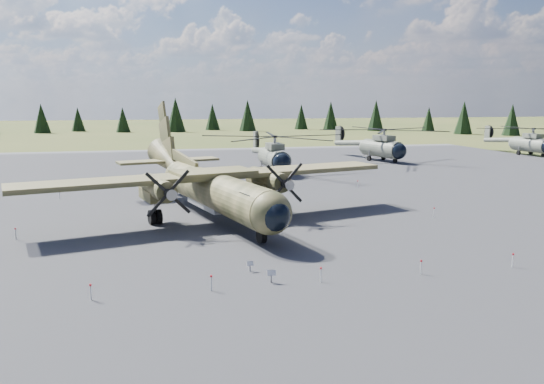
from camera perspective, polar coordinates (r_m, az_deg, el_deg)
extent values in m
plane|color=brown|center=(41.72, -3.13, -3.83)|extent=(500.00, 500.00, 0.00)
cube|color=slate|center=(51.39, -5.01, -1.26)|extent=(120.00, 120.00, 0.04)
cylinder|color=#383B20|center=(43.83, -6.04, 0.10)|extent=(7.84, 19.58, 3.03)
sphere|color=#383B20|center=(35.11, -0.21, -2.26)|extent=(3.62, 3.62, 2.96)
sphere|color=black|center=(34.61, 0.24, -2.53)|extent=(2.66, 2.66, 2.18)
cube|color=black|center=(36.47, -1.45, -0.51)|extent=(2.53, 2.22, 0.59)
cone|color=#383B20|center=(55.63, -10.89, 3.22)|extent=(4.74, 7.93, 4.55)
cube|color=#999C9E|center=(45.04, -6.52, -1.25)|extent=(3.62, 6.79, 0.54)
cube|color=#30371C|center=(44.14, -6.33, 1.80)|extent=(31.24, 11.47, 0.38)
cube|color=#383B20|center=(44.11, -6.33, 2.10)|extent=(7.25, 5.40, 0.38)
cylinder|color=#383B20|center=(42.43, -12.28, 0.50)|extent=(2.99, 5.85, 1.62)
cube|color=#383B20|center=(43.37, -12.55, -0.26)|extent=(2.50, 3.96, 0.86)
cone|color=gray|center=(39.09, -10.92, -0.24)|extent=(1.04, 1.15, 0.82)
cylinder|color=black|center=(43.72, -12.46, -2.62)|extent=(1.22, 1.39, 1.19)
cylinder|color=#383B20|center=(45.89, -0.50, 1.41)|extent=(2.99, 5.85, 1.62)
cube|color=#383B20|center=(46.76, -0.98, 0.70)|extent=(2.50, 3.96, 0.86)
cone|color=gray|center=(42.83, 1.63, 0.80)|extent=(1.04, 1.15, 0.82)
cylinder|color=black|center=(47.08, -0.97, -1.51)|extent=(1.22, 1.39, 1.19)
cube|color=#383B20|center=(51.66, -9.60, 3.49)|extent=(2.35, 7.97, 1.81)
cube|color=#30371C|center=(56.14, -11.05, 3.32)|extent=(10.64, 4.92, 0.24)
cylinder|color=gray|center=(36.48, -1.14, -3.59)|extent=(0.18, 0.18, 0.97)
cylinder|color=black|center=(36.67, -1.14, -4.78)|extent=(0.62, 1.07, 1.01)
cylinder|color=slate|center=(72.25, 0.21, 3.59)|extent=(2.91, 7.90, 2.72)
sphere|color=black|center=(68.49, 1.03, 3.20)|extent=(2.56, 2.56, 2.50)
sphere|color=slate|center=(76.03, -0.52, 3.90)|extent=(2.56, 2.56, 2.50)
cube|color=slate|center=(71.66, 0.30, 4.94)|extent=(1.93, 3.53, 0.82)
cylinder|color=gray|center=(71.60, 0.30, 5.59)|extent=(0.40, 0.40, 1.09)
cylinder|color=slate|center=(79.95, -1.22, 4.46)|extent=(1.13, 9.31, 1.56)
cube|color=slate|center=(83.80, -1.85, 5.64)|extent=(0.28, 1.53, 2.61)
cylinder|color=black|center=(83.89, -1.60, 5.64)|extent=(0.13, 2.83, 2.83)
cylinder|color=black|center=(69.31, 0.88, 2.01)|extent=(0.32, 0.75, 0.74)
cylinder|color=black|center=(73.35, -1.16, 2.44)|extent=(0.35, 0.88, 0.87)
cylinder|color=gray|center=(73.28, -1.16, 2.88)|extent=(0.16, 0.16, 1.58)
cylinder|color=black|center=(74.06, 1.06, 2.51)|extent=(0.35, 0.88, 0.87)
cylinder|color=gray|center=(73.99, 1.06, 2.95)|extent=(0.16, 0.16, 1.58)
cylinder|color=slate|center=(88.85, 11.73, 4.58)|extent=(4.79, 8.50, 2.80)
sphere|color=black|center=(85.80, 13.44, 4.30)|extent=(3.15, 3.15, 2.57)
sphere|color=slate|center=(91.97, 10.13, 4.80)|extent=(3.15, 3.15, 2.57)
cube|color=slate|center=(88.37, 11.96, 5.71)|extent=(2.77, 3.95, 0.84)
cylinder|color=gray|center=(88.31, 11.98, 6.25)|extent=(0.49, 0.49, 1.12)
cylinder|color=slate|center=(95.26, 8.58, 5.25)|extent=(3.39, 9.46, 1.60)
cube|color=slate|center=(98.56, 7.15, 6.25)|extent=(0.64, 1.58, 2.68)
cylinder|color=black|center=(98.79, 7.34, 6.25)|extent=(0.82, 2.82, 2.91)
cylinder|color=black|center=(86.46, 13.11, 3.31)|extent=(0.50, 0.82, 0.76)
cylinder|color=black|center=(89.09, 10.40, 3.59)|extent=(0.56, 0.95, 0.89)
cylinder|color=gray|center=(89.03, 10.41, 3.97)|extent=(0.19, 0.19, 1.62)
cylinder|color=black|center=(90.99, 11.89, 3.67)|extent=(0.56, 0.95, 0.89)
cylinder|color=gray|center=(90.93, 11.91, 4.04)|extent=(0.19, 0.19, 1.62)
cylinder|color=slate|center=(107.15, 26.05, 4.58)|extent=(3.21, 7.72, 2.61)
sphere|color=slate|center=(109.90, 24.71, 4.78)|extent=(2.59, 2.59, 2.41)
cube|color=slate|center=(106.73, 26.27, 5.45)|extent=(2.04, 3.48, 0.78)
cylinder|color=gray|center=(106.69, 26.30, 5.87)|extent=(0.41, 0.41, 1.05)
cylinder|color=slate|center=(112.81, 23.39, 5.17)|extent=(1.60, 8.97, 1.50)
cube|color=slate|center=(115.72, 22.17, 6.00)|extent=(0.35, 1.48, 2.51)
cylinder|color=black|center=(115.95, 22.31, 5.99)|extent=(0.28, 2.72, 2.72)
cylinder|color=black|center=(105.02, 27.16, 3.58)|extent=(0.35, 0.73, 0.71)
cylinder|color=black|center=(107.22, 24.98, 3.85)|extent=(0.38, 0.86, 0.84)
cylinder|color=gray|center=(107.18, 25.00, 4.14)|extent=(0.16, 0.16, 1.52)
cylinder|color=black|center=(109.14, 26.08, 3.85)|extent=(0.38, 0.86, 0.84)
cylinder|color=gray|center=(109.10, 26.10, 4.14)|extent=(0.16, 0.16, 1.52)
cube|color=gray|center=(31.19, -2.38, -8.09)|extent=(0.08, 0.08, 0.49)
cube|color=silver|center=(31.08, -2.37, -7.70)|extent=(0.41, 0.21, 0.28)
cube|color=gray|center=(29.31, -0.08, -9.18)|extent=(0.09, 0.09, 0.58)
cube|color=silver|center=(29.17, -0.06, -8.69)|extent=(0.48, 0.24, 0.33)
cylinder|color=silver|center=(28.29, -18.91, -10.20)|extent=(0.07, 0.07, 0.80)
cylinder|color=red|center=(28.16, -18.95, -9.43)|extent=(0.12, 0.12, 0.10)
cylinder|color=silver|center=(28.24, -6.54, -9.75)|extent=(0.07, 0.07, 0.80)
cylinder|color=red|center=(28.11, -6.56, -8.98)|extent=(0.12, 0.12, 0.10)
cylinder|color=silver|center=(29.45, 5.28, -8.90)|extent=(0.07, 0.07, 0.80)
cylinder|color=red|center=(29.32, 5.29, -8.16)|extent=(0.12, 0.12, 0.10)
cylinder|color=silver|center=(31.76, 15.73, -7.84)|extent=(0.07, 0.07, 0.80)
cylinder|color=red|center=(31.64, 15.76, -7.15)|extent=(0.12, 0.12, 0.10)
cylinder|color=silver|center=(34.95, 24.47, -6.74)|extent=(0.07, 0.07, 0.80)
cylinder|color=red|center=(34.85, 24.52, -6.11)|extent=(0.12, 0.12, 0.10)
cylinder|color=silver|center=(57.51, -21.87, -0.35)|extent=(0.07, 0.07, 0.80)
cylinder|color=red|center=(57.45, -21.89, 0.05)|extent=(0.12, 0.12, 0.10)
cylinder|color=silver|center=(56.78, -13.88, -0.05)|extent=(0.07, 0.07, 0.80)
cylinder|color=red|center=(56.72, -13.90, 0.35)|extent=(0.12, 0.12, 0.10)
cylinder|color=silver|center=(57.17, -5.85, 0.26)|extent=(0.07, 0.07, 0.80)
cylinder|color=red|center=(57.11, -5.85, 0.65)|extent=(0.12, 0.12, 0.10)
cylinder|color=silver|center=(58.66, 1.93, 0.55)|extent=(0.07, 0.07, 0.80)
cylinder|color=red|center=(58.60, 1.93, 0.93)|extent=(0.12, 0.12, 0.10)
cylinder|color=silver|center=(61.17, 9.20, 0.81)|extent=(0.07, 0.07, 0.80)
cylinder|color=red|center=(61.11, 9.21, 1.18)|extent=(0.12, 0.12, 0.10)
cylinder|color=silver|center=(42.21, -25.85, -4.10)|extent=(0.07, 0.07, 0.80)
cylinder|color=red|center=(42.12, -25.89, -3.57)|extent=(0.12, 0.12, 0.10)
cylinder|color=silver|center=(47.21, 17.03, -2.15)|extent=(0.07, 0.07, 0.80)
cylinder|color=red|center=(47.14, 17.05, -1.68)|extent=(0.12, 0.12, 0.10)
cone|color=black|center=(167.82, 24.39, 7.11)|extent=(5.04, 5.04, 9.01)
cone|color=black|center=(169.70, 19.92, 7.55)|extent=(5.48, 5.48, 9.78)
cone|color=black|center=(185.45, 16.49, 7.57)|extent=(4.40, 4.40, 7.86)
cone|color=black|center=(180.84, 11.10, 8.11)|extent=(5.69, 5.69, 10.16)
cone|color=black|center=(185.40, 6.33, 8.20)|extent=(5.44, 5.44, 9.72)
cone|color=black|center=(187.60, 3.17, 8.10)|extent=(4.88, 4.88, 8.71)
cone|color=black|center=(176.49, -2.64, 8.24)|extent=(5.70, 5.70, 10.17)
cone|color=black|center=(183.90, -6.42, 8.06)|extent=(4.99, 4.99, 8.90)
cone|color=black|center=(174.14, -10.32, 8.20)|extent=(6.11, 6.11, 10.90)
cone|color=black|center=(175.34, -15.75, 7.51)|extent=(4.45, 4.45, 7.94)
cone|color=black|center=(185.15, -20.15, 7.37)|extent=(4.37, 4.37, 7.81)
cone|color=black|center=(179.42, -23.55, 7.29)|extent=(5.06, 5.06, 9.03)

